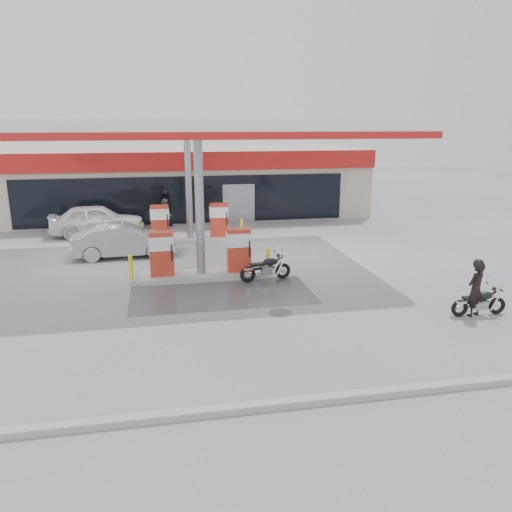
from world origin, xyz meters
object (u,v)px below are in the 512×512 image
Objects in this scene: main_motorcycle at (480,303)px; attendant at (165,214)px; pump_island_near at (201,259)px; parked_car_right at (328,203)px; hatchback_silver at (124,240)px; biker_main at (476,289)px; parked_motorcycle at (266,269)px; biker_walking at (166,209)px; parked_car_left at (6,215)px; sedan_white at (97,220)px; pump_island_far at (190,226)px.

attendant reaches higher than main_motorcycle.
parked_car_right is at bearing 53.16° from pump_island_near.
pump_island_near is at bearing -143.98° from hatchback_silver.
biker_main is 0.98× the size of attendant.
parked_motorcycle reaches higher than main_motorcycle.
biker_walking is (-8.75, 15.12, 0.58)m from main_motorcycle.
parked_car_left is at bearing 137.82° from main_motorcycle.
sedan_white is 1.08× the size of hatchback_silver.
pump_island_far is 3.78m from hatchback_silver.
pump_island_near is 9.86m from biker_walking.
pump_island_near is at bearing 165.25° from attendant.
pump_island_far reaches higher than sedan_white.
parked_car_left is at bearing 94.19° from parked_car_right.
hatchback_silver is at bearing 141.60° from main_motorcycle.
main_motorcycle is at bearing 156.75° from biker_main.
pump_island_far is at bearing -79.06° from biker_main.
attendant is at bearing 111.42° from pump_island_far.
pump_island_near reaches higher than parked_car_right.
pump_island_far reaches higher than hatchback_silver.
parked_car_left is 0.99× the size of parked_car_right.
pump_island_near is at bearing 145.03° from parked_car_right.
pump_island_near reaches higher than parked_car_left.
parked_motorcycle is (2.27, -0.79, -0.27)m from pump_island_near.
biker_walking is at bearing 105.22° from pump_island_far.
pump_island_near is 2.63× the size of biker_walking.
parked_car_right is (1.27, 17.32, 0.25)m from main_motorcycle.
pump_island_far is 1.12× the size of parked_car_left.
sedan_white is 2.37× the size of biker_walking.
parked_motorcycle is (2.27, -6.79, -0.27)m from pump_island_far.
parked_car_right is at bearing -82.07° from parked_car_left.
biker_main is 0.38× the size of hatchback_silver.
attendant is (-8.63, 14.12, 0.02)m from biker_main.
biker_main is 17.38m from parked_car_right.
pump_island_far is at bearing -113.08° from parked_car_left.
parked_motorcycle is (-5.26, 4.53, -0.38)m from biker_main.
main_motorcycle is at bearing -34.57° from pump_island_near.
sedan_white reaches higher than hatchback_silver.
pump_island_far is 13.70m from main_motorcycle.
biker_main is 13.74m from hatchback_silver.
biker_main is at bearing -48.91° from parked_motorcycle.
parked_car_left is at bearing 130.45° from biker_walking.
parked_car_right is at bearing -57.89° from hatchback_silver.
pump_island_near is at bearing -57.92° from biker_main.
sedan_white is (-12.22, 13.52, 0.39)m from main_motorcycle.
biker_main is at bearing -35.23° from pump_island_near.
biker_main is 17.37m from biker_walking.
biker_walking is (-1.03, 9.80, 0.27)m from pump_island_near.
sedan_white is at bearing 133.68° from main_motorcycle.
pump_island_near is at bearing 152.64° from parked_motorcycle.
biker_walking is at bearing -93.99° from parked_car_left.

